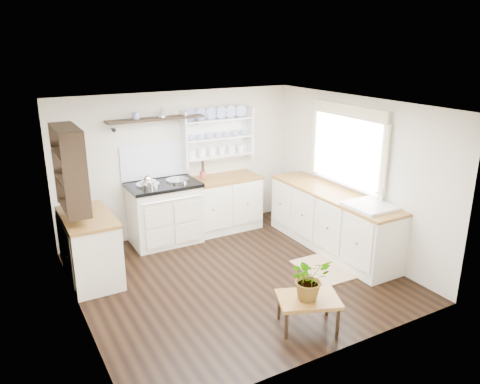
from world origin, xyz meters
The scene contains 19 objects.
floor centered at (0.00, 0.00, 0.00)m, with size 4.00×3.80×0.01m, color black.
wall_back centered at (0.00, 1.90, 1.15)m, with size 4.00×0.02×2.30m, color beige.
wall_right centered at (2.00, 0.00, 1.15)m, with size 0.02×3.80×2.30m, color beige.
wall_left centered at (-2.00, 0.00, 1.15)m, with size 0.02×3.80×2.30m, color beige.
ceiling centered at (0.00, 0.00, 2.30)m, with size 4.00×3.80×0.01m, color white.
window centered at (1.95, 0.15, 1.56)m, with size 0.08×1.55×1.22m.
aga_cooker centered at (-0.42, 1.57, 0.49)m, with size 1.08×0.75×0.99m.
back_cabinets centered at (0.60, 1.60, 0.46)m, with size 1.27×0.63×0.90m.
right_cabinets centered at (1.70, 0.10, 0.46)m, with size 0.62×2.43×0.90m.
belfast_sink centered at (1.70, -0.65, 0.80)m, with size 0.55×0.60×0.45m.
left_cabinets centered at (-1.70, 0.90, 0.46)m, with size 0.62×1.13×0.90m.
plate_rack centered at (0.65, 1.86, 1.56)m, with size 1.20×0.22×0.90m.
high_shelf centered at (-0.40, 1.78, 1.91)m, with size 1.50×0.29×0.16m.
left_shelving centered at (-1.84, 0.90, 1.55)m, with size 0.28×0.80×1.05m, color black.
kettle centered at (-0.70, 1.45, 1.04)m, with size 0.18×0.18×0.22m, color silver, non-canonical shape.
utensil_crock centered at (0.30, 1.68, 0.97)m, with size 0.10×0.10×0.12m, color brown.
center_table centered at (0.13, -1.40, 0.32)m, with size 0.79×0.69×0.36m.
potted_plant centered at (0.13, -1.40, 0.60)m, with size 0.43×0.38×0.48m, color #3F7233.
floor_rug centered at (1.14, -0.42, 0.01)m, with size 0.55×0.85×0.02m, color #9E835C.
Camera 1 is at (-2.71, -4.97, 3.05)m, focal length 35.00 mm.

